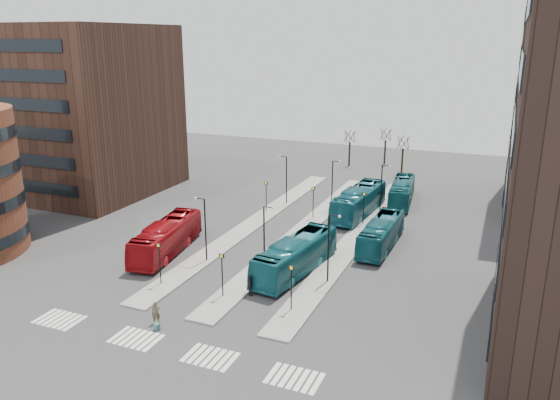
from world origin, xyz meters
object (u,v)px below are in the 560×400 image
at_px(suitcase, 157,327).
at_px(commuter_c, 256,283).
at_px(red_bus, 166,238).
at_px(traveller, 156,313).
at_px(commuter_b, 250,285).
at_px(teal_bus_d, 402,192).
at_px(teal_bus_b, 359,201).
at_px(teal_bus_c, 381,234).
at_px(commuter_a, 173,249).
at_px(teal_bus_a, 296,256).

xyz_separation_m(suitcase, commuter_c, (3.95, 8.46, 0.52)).
bearing_deg(suitcase, commuter_c, 86.61).
distance_m(red_bus, commuter_c, 12.47).
bearing_deg(traveller, red_bus, 86.60).
height_order(red_bus, commuter_b, red_bus).
height_order(teal_bus_d, commuter_c, teal_bus_d).
bearing_deg(teal_bus_b, commuter_b, -91.78).
distance_m(teal_bus_b, teal_bus_c, 10.46).
relative_size(suitcase, teal_bus_c, 0.05).
height_order(commuter_a, commuter_c, commuter_a).
xyz_separation_m(teal_bus_c, traveller, (-11.90, -21.60, -0.61)).
height_order(teal_bus_a, traveller, teal_bus_a).
xyz_separation_m(teal_bus_a, teal_bus_b, (0.89, 18.38, 0.08)).
relative_size(red_bus, teal_bus_d, 1.08).
height_order(teal_bus_a, teal_bus_d, teal_bus_a).
distance_m(teal_bus_c, commuter_c, 15.78).
bearing_deg(commuter_a, commuter_c, 151.05).
height_order(teal_bus_b, teal_bus_c, teal_bus_b).
distance_m(suitcase, commuter_a, 13.99).
xyz_separation_m(suitcase, commuter_a, (-6.65, 12.29, 0.54)).
bearing_deg(traveller, commuter_c, 25.05).
bearing_deg(teal_bus_d, commuter_c, -107.49).
height_order(teal_bus_c, traveller, teal_bus_c).
relative_size(suitcase, teal_bus_d, 0.05).
xyz_separation_m(commuter_a, commuter_c, (10.61, -3.83, -0.02)).
distance_m(suitcase, teal_bus_c, 25.13).
bearing_deg(commuter_c, teal_bus_b, -162.67).
height_order(commuter_b, commuter_c, commuter_b).
distance_m(suitcase, red_bus, 14.98).
xyz_separation_m(red_bus, teal_bus_c, (19.03, 9.65, -0.13)).
height_order(teal_bus_d, traveller, teal_bus_d).
xyz_separation_m(teal_bus_b, commuter_b, (-2.67, -24.09, -0.80)).
bearing_deg(teal_bus_c, commuter_b, -115.66).
height_order(teal_bus_a, teal_bus_c, teal_bus_a).
height_order(suitcase, teal_bus_a, teal_bus_a).
bearing_deg(teal_bus_a, traveller, -108.80).
height_order(red_bus, teal_bus_a, teal_bus_a).
bearing_deg(teal_bus_d, commuter_b, -107.40).
bearing_deg(teal_bus_b, suitcase, -97.04).
relative_size(teal_bus_a, teal_bus_c, 1.11).
xyz_separation_m(teal_bus_b, teal_bus_d, (3.76, 7.11, -0.22)).
distance_m(red_bus, commuter_a, 1.42).
relative_size(suitcase, teal_bus_b, 0.04).
bearing_deg(red_bus, teal_bus_a, -6.46).
xyz_separation_m(suitcase, commuter_b, (3.83, 7.61, 0.65)).
relative_size(traveller, commuter_b, 0.95).
xyz_separation_m(teal_bus_d, commuter_c, (-6.31, -30.34, -0.70)).
distance_m(teal_bus_a, teal_bus_d, 25.91).
relative_size(red_bus, commuter_b, 6.35).
distance_m(red_bus, traveller, 13.93).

